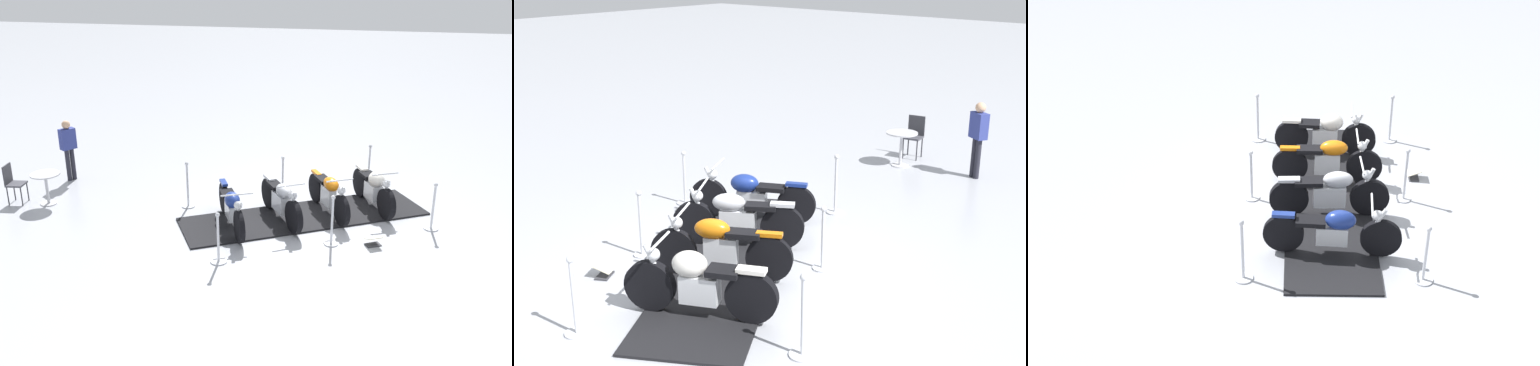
# 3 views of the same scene
# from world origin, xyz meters

# --- Properties ---
(ground_plane) EXTENTS (80.00, 80.00, 0.00)m
(ground_plane) POSITION_xyz_m (0.00, 0.00, 0.00)
(ground_plane) COLOR #A8AAB2
(display_platform) EXTENTS (4.32, 5.71, 0.04)m
(display_platform) POSITION_xyz_m (0.00, 0.00, 0.02)
(display_platform) COLOR black
(display_platform) RESTS_ON ground_plane
(motorcycle_navy) EXTENTS (2.12, 1.19, 1.01)m
(motorcycle_navy) POSITION_xyz_m (-0.94, 1.49, 0.51)
(motorcycle_navy) COLOR black
(motorcycle_navy) RESTS_ON display_platform
(motorcycle_chrome) EXTENTS (1.90, 1.30, 1.05)m
(motorcycle_chrome) POSITION_xyz_m (-0.32, 0.49, 0.52)
(motorcycle_chrome) COLOR black
(motorcycle_chrome) RESTS_ON display_platform
(motorcycle_copper) EXTENTS (1.91, 1.18, 1.03)m
(motorcycle_copper) POSITION_xyz_m (0.28, -0.52, 0.54)
(motorcycle_copper) COLOR black
(motorcycle_copper) RESTS_ON display_platform
(motorcycle_cream) EXTENTS (1.95, 1.09, 1.04)m
(motorcycle_cream) POSITION_xyz_m (0.88, -1.52, 0.52)
(motorcycle_cream) COLOR black
(motorcycle_cream) RESTS_ON display_platform
(stanchion_right_rear) EXTENTS (0.32, 0.32, 1.09)m
(stanchion_right_rear) POSITION_xyz_m (0.01, -2.83, 0.36)
(stanchion_right_rear) COLOR silver
(stanchion_right_rear) RESTS_ON ground_plane
(stanchion_right_mid) EXTENTS (0.29, 0.29, 1.11)m
(stanchion_right_mid) POSITION_xyz_m (-1.24, -0.75, 0.40)
(stanchion_right_mid) COLOR silver
(stanchion_right_mid) RESTS_ON ground_plane
(stanchion_right_front) EXTENTS (0.33, 0.33, 1.06)m
(stanchion_right_front) POSITION_xyz_m (-2.50, 1.33, 0.34)
(stanchion_right_front) COLOR silver
(stanchion_right_front) RESTS_ON ground_plane
(stanchion_left_mid) EXTENTS (0.30, 0.30, 1.04)m
(stanchion_left_mid) POSITION_xyz_m (1.24, 0.75, 0.36)
(stanchion_left_mid) COLOR silver
(stanchion_left_mid) RESTS_ON ground_plane
(stanchion_left_rear) EXTENTS (0.33, 0.33, 1.10)m
(stanchion_left_rear) POSITION_xyz_m (2.50, -1.33, 0.35)
(stanchion_left_rear) COLOR silver
(stanchion_left_rear) RESTS_ON ground_plane
(stanchion_left_front) EXTENTS (0.32, 0.32, 1.14)m
(stanchion_left_front) POSITION_xyz_m (-0.01, 2.83, 0.38)
(stanchion_left_front) COLOR silver
(stanchion_left_front) RESTS_ON ground_plane
(info_placard) EXTENTS (0.39, 0.39, 0.22)m
(info_placard) POSITION_xyz_m (-1.09, -1.61, 0.08)
(info_placard) COLOR #333338
(info_placard) RESTS_ON ground_plane
(cafe_table) EXTENTS (0.71, 0.71, 0.79)m
(cafe_table) POSITION_xyz_m (-0.63, 6.22, 0.59)
(cafe_table) COLOR #B7B7BC
(cafe_table) RESTS_ON ground_plane
(cafe_chair_near_table) EXTENTS (0.46, 0.46, 0.99)m
(cafe_chair_near_table) POSITION_xyz_m (-0.76, 7.03, 0.57)
(cafe_chair_near_table) COLOR #2D2D33
(cafe_chair_near_table) RESTS_ON ground_plane
(bystander_person) EXTENTS (0.46, 0.40, 1.65)m
(bystander_person) POSITION_xyz_m (1.02, 6.53, 0.99)
(bystander_person) COLOR #23232D
(bystander_person) RESTS_ON ground_plane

